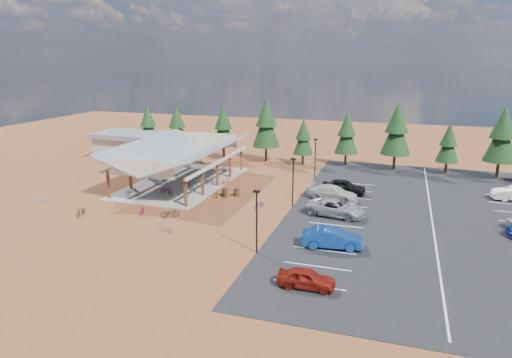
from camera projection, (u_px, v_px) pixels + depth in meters
name	position (u px, v px, depth m)	size (l,w,h in m)	color
ground	(240.00, 208.00, 46.54)	(140.00, 140.00, 0.00)	brown
asphalt_lot	(432.00, 217.00, 43.79)	(27.00, 44.00, 0.04)	black
concrete_pad	(183.00, 183.00, 55.94)	(10.60, 18.60, 0.10)	gray
bike_pavilion	(182.00, 152.00, 54.97)	(11.65, 19.40, 4.97)	#5C2D1A
outbuilding	(132.00, 145.00, 69.71)	(11.00, 7.00, 3.90)	#ADA593
lamp_post_0	(257.00, 217.00, 35.09)	(0.50, 0.25, 5.14)	black
lamp_post_1	(293.00, 179.00, 46.13)	(0.50, 0.25, 5.14)	black
lamp_post_2	(315.00, 156.00, 57.17)	(0.50, 0.25, 5.14)	black
trash_bin_0	(225.00, 192.00, 50.50)	(0.60, 0.60, 0.90)	#3D2515
trash_bin_1	(237.00, 192.00, 50.46)	(0.60, 0.60, 0.90)	#3D2515
pine_0	(148.00, 124.00, 72.35)	(3.29, 3.29, 7.66)	#382314
pine_1	(177.00, 125.00, 70.91)	(3.36, 3.36, 7.83)	#382314
pine_2	(223.00, 126.00, 68.33)	(3.48, 3.48, 8.10)	#382314
pine_3	(266.00, 123.00, 66.09)	(4.05, 4.05, 9.42)	#382314
pine_4	(303.00, 137.00, 64.42)	(2.83, 2.83, 6.60)	#382314
pine_5	(347.00, 133.00, 63.69)	(3.30, 3.30, 7.68)	#382314
pine_6	(397.00, 129.00, 60.86)	(3.98, 3.98, 9.28)	#382314
pine_7	(448.00, 143.00, 59.28)	(2.91, 2.91, 6.79)	#382314
pine_8	(502.00, 135.00, 56.57)	(3.96, 3.96, 9.24)	#382314
bike_0	(132.00, 191.00, 50.52)	(0.58, 1.65, 0.87)	black
bike_1	(160.00, 180.00, 54.91)	(0.52, 1.83, 1.10)	gray
bike_2	(158.00, 177.00, 56.76)	(0.56, 1.62, 0.85)	#104396
bike_3	(185.00, 163.00, 64.06)	(0.46, 1.62, 0.97)	maroon
bike_4	(166.00, 190.00, 50.65)	(0.66, 1.89, 0.99)	black
bike_5	(192.00, 183.00, 53.33)	(0.51, 1.81, 1.09)	gray
bike_6	(210.00, 181.00, 54.92)	(0.54, 1.56, 0.82)	navy
bike_7	(227.00, 169.00, 60.58)	(0.44, 1.57, 0.94)	maroon
bike_8	(81.00, 211.00, 44.09)	(0.62, 1.79, 0.94)	black
bike_9	(43.00, 198.00, 48.34)	(0.46, 1.64, 0.99)	#919399
bike_11	(142.00, 210.00, 44.48)	(0.45, 1.61, 0.97)	maroon
bike_12	(170.00, 213.00, 43.75)	(0.62, 1.77, 0.93)	black
bike_13	(164.00, 226.00, 40.19)	(0.50, 1.76, 1.06)	#97999E
bike_14	(259.00, 204.00, 46.40)	(0.58, 1.65, 0.87)	#16178F
bike_15	(225.00, 181.00, 55.09)	(0.44, 1.56, 0.93)	maroon
bike_16	(220.00, 195.00, 49.66)	(0.57, 1.64, 0.86)	black
car_0	(306.00, 278.00, 30.22)	(1.56, 3.88, 1.32)	maroon
car_1	(332.00, 238.00, 36.60)	(1.71, 4.91, 1.62)	navy
car_2	(336.00, 208.00, 44.04)	(2.60, 5.63, 1.56)	#919298
car_3	(333.00, 193.00, 48.92)	(2.19, 5.39, 1.56)	#B6B6B6
car_4	(344.00, 187.00, 51.13)	(1.94, 4.82, 1.64)	black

